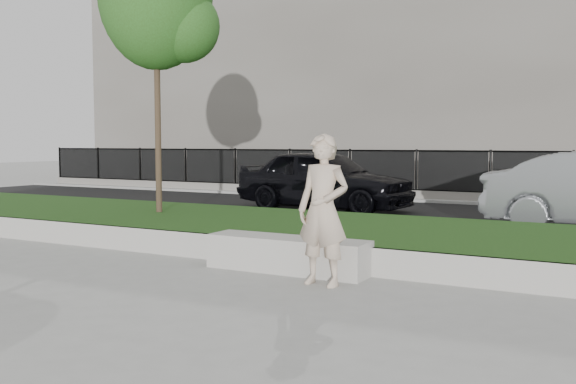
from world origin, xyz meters
The scene contains 12 objects.
ground centered at (0.00, 0.00, 0.00)m, with size 90.00×90.00×0.00m, color gray.
grass_bank centered at (0.00, 3.00, 0.20)m, with size 34.00×4.00×0.40m, color black.
grass_kerb centered at (0.00, 1.04, 0.20)m, with size 34.00×0.08×0.40m, color #A8A59D.
street centered at (0.00, 8.50, 0.02)m, with size 34.00×7.00×0.04m, color black.
far_pavement centered at (0.00, 13.00, 0.06)m, with size 34.00×3.00×0.12m, color gray.
iron_fence centered at (0.00, 12.00, 0.54)m, with size 32.00×0.30×1.50m.
building_facade centered at (0.00, 20.00, 5.00)m, with size 34.00×10.00×10.00m, color #625C55.
stone_bench centered at (1.01, 0.80, 0.24)m, with size 2.38×0.60×0.49m, color #A8A59D.
man centered at (1.83, 0.25, 0.97)m, with size 0.71×0.46×1.93m, color beige.
book centered at (1.48, 0.77, 0.50)m, with size 0.21×0.15×0.02m, color beige.
young_tree centered at (-3.19, 3.19, 4.66)m, with size 2.39×2.29×5.86m.
car_dark centered at (-1.93, 8.23, 0.85)m, with size 1.92×4.76×1.62m, color black.
Camera 1 is at (5.30, -7.08, 1.83)m, focal length 40.00 mm.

